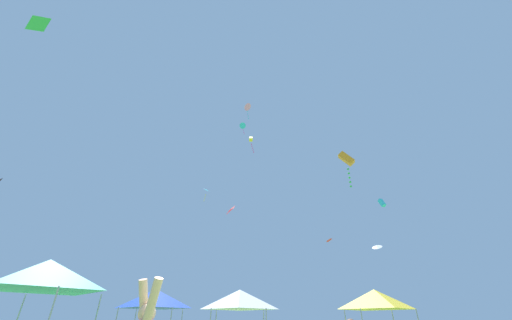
{
  "coord_description": "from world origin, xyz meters",
  "views": [
    {
      "loc": [
        0.24,
        -4.81,
        1.56
      ],
      "look_at": [
        0.7,
        15.78,
        13.13
      ],
      "focal_mm": 20.34,
      "sensor_mm": 36.0,
      "label": 1
    }
  ],
  "objects_px": {
    "canopy_tent_blue": "(155,299)",
    "canopy_tent_white": "(240,299)",
    "canopy_tent_yellow": "(375,299)",
    "kite_red_diamond": "(230,210)",
    "kite_green_diamond": "(37,23)",
    "kite_orange_box": "(347,160)",
    "kite_white_delta": "(377,247)",
    "kite_cyan_box": "(382,203)",
    "kite_pink_delta": "(247,107)",
    "canopy_tent_teal": "(46,275)",
    "kite_cyan_delta": "(243,126)",
    "kite_red_delta": "(329,240)",
    "kite_cyan_diamond": "(207,191)",
    "kite_yellow_box": "(251,140)"
  },
  "relations": [
    {
      "from": "canopy_tent_white",
      "to": "kite_red_diamond",
      "type": "relative_size",
      "value": 2.35
    },
    {
      "from": "canopy_tent_yellow",
      "to": "kite_pink_delta",
      "type": "xyz_separation_m",
      "value": [
        -6.86,
        13.12,
        23.16
      ]
    },
    {
      "from": "kite_pink_delta",
      "to": "canopy_tent_teal",
      "type": "bearing_deg",
      "value": -112.84
    },
    {
      "from": "canopy_tent_yellow",
      "to": "canopy_tent_blue",
      "type": "height_order",
      "value": "canopy_tent_blue"
    },
    {
      "from": "kite_white_delta",
      "to": "kite_orange_box",
      "type": "distance_m",
      "value": 16.62
    },
    {
      "from": "canopy_tent_white",
      "to": "kite_yellow_box",
      "type": "bearing_deg",
      "value": 86.13
    },
    {
      "from": "canopy_tent_blue",
      "to": "kite_cyan_box",
      "type": "relative_size",
      "value": 3.53
    },
    {
      "from": "canopy_tent_white",
      "to": "kite_cyan_diamond",
      "type": "relative_size",
      "value": 1.61
    },
    {
      "from": "kite_cyan_diamond",
      "to": "kite_orange_box",
      "type": "bearing_deg",
      "value": -45.37
    },
    {
      "from": "kite_cyan_box",
      "to": "kite_cyan_delta",
      "type": "relative_size",
      "value": 0.56
    },
    {
      "from": "kite_orange_box",
      "to": "kite_cyan_delta",
      "type": "bearing_deg",
      "value": 133.49
    },
    {
      "from": "canopy_tent_yellow",
      "to": "canopy_tent_white",
      "type": "relative_size",
      "value": 0.99
    },
    {
      "from": "kite_cyan_box",
      "to": "kite_pink_delta",
      "type": "height_order",
      "value": "kite_pink_delta"
    },
    {
      "from": "kite_yellow_box",
      "to": "kite_green_diamond",
      "type": "height_order",
      "value": "kite_green_diamond"
    },
    {
      "from": "canopy_tent_blue",
      "to": "kite_green_diamond",
      "type": "relative_size",
      "value": 2.89
    },
    {
      "from": "kite_orange_box",
      "to": "kite_red_diamond",
      "type": "bearing_deg",
      "value": 126.87
    },
    {
      "from": "kite_cyan_diamond",
      "to": "kite_white_delta",
      "type": "relative_size",
      "value": 1.25
    },
    {
      "from": "canopy_tent_blue",
      "to": "kite_yellow_box",
      "type": "height_order",
      "value": "kite_yellow_box"
    },
    {
      "from": "canopy_tent_white",
      "to": "kite_red_delta",
      "type": "relative_size",
      "value": 3.83
    },
    {
      "from": "canopy_tent_blue",
      "to": "canopy_tent_white",
      "type": "xyz_separation_m",
      "value": [
        4.75,
        -1.29,
        -0.12
      ]
    },
    {
      "from": "canopy_tent_white",
      "to": "kite_white_delta",
      "type": "relative_size",
      "value": 2.02
    },
    {
      "from": "kite_pink_delta",
      "to": "kite_cyan_delta",
      "type": "distance_m",
      "value": 2.85
    },
    {
      "from": "kite_cyan_box",
      "to": "kite_green_diamond",
      "type": "xyz_separation_m",
      "value": [
        -27.85,
        -12.63,
        8.34
      ]
    },
    {
      "from": "kite_red_delta",
      "to": "kite_cyan_delta",
      "type": "distance_m",
      "value": 16.92
    },
    {
      "from": "kite_pink_delta",
      "to": "kite_cyan_box",
      "type": "bearing_deg",
      "value": -13.45
    },
    {
      "from": "canopy_tent_teal",
      "to": "kite_red_delta",
      "type": "height_order",
      "value": "kite_red_delta"
    },
    {
      "from": "kite_red_diamond",
      "to": "kite_cyan_box",
      "type": "bearing_deg",
      "value": -27.01
    },
    {
      "from": "kite_yellow_box",
      "to": "kite_white_delta",
      "type": "bearing_deg",
      "value": 34.97
    },
    {
      "from": "kite_red_delta",
      "to": "kite_cyan_diamond",
      "type": "xyz_separation_m",
      "value": [
        -13.1,
        5.63,
        7.45
      ]
    },
    {
      "from": "canopy_tent_teal",
      "to": "canopy_tent_blue",
      "type": "bearing_deg",
      "value": 67.01
    },
    {
      "from": "kite_red_diamond",
      "to": "kite_cyan_delta",
      "type": "relative_size",
      "value": 0.8
    },
    {
      "from": "kite_cyan_diamond",
      "to": "kite_yellow_box",
      "type": "xyz_separation_m",
      "value": [
        5.48,
        -9.49,
        1.45
      ]
    },
    {
      "from": "canopy_tent_white",
      "to": "kite_pink_delta",
      "type": "height_order",
      "value": "kite_pink_delta"
    },
    {
      "from": "kite_white_delta",
      "to": "kite_red_diamond",
      "type": "bearing_deg",
      "value": -177.06
    },
    {
      "from": "canopy_tent_white",
      "to": "kite_cyan_box",
      "type": "xyz_separation_m",
      "value": [
        13.18,
        9.46,
        9.02
      ]
    },
    {
      "from": "canopy_tent_yellow",
      "to": "kite_red_diamond",
      "type": "distance_m",
      "value": 22.59
    },
    {
      "from": "canopy_tent_teal",
      "to": "kite_white_delta",
      "type": "distance_m",
      "value": 32.85
    },
    {
      "from": "kite_green_diamond",
      "to": "kite_orange_box",
      "type": "bearing_deg",
      "value": 16.49
    },
    {
      "from": "canopy_tent_yellow",
      "to": "canopy_tent_blue",
      "type": "xyz_separation_m",
      "value": [
        -11.62,
        1.8,
        0.13
      ]
    },
    {
      "from": "kite_cyan_diamond",
      "to": "kite_cyan_box",
      "type": "relative_size",
      "value": 2.1
    },
    {
      "from": "canopy_tent_blue",
      "to": "kite_green_diamond",
      "type": "bearing_deg",
      "value": -155.82
    },
    {
      "from": "kite_red_delta",
      "to": "kite_cyan_diamond",
      "type": "bearing_deg",
      "value": 156.75
    },
    {
      "from": "canopy_tent_white",
      "to": "kite_cyan_box",
      "type": "relative_size",
      "value": 3.38
    },
    {
      "from": "canopy_tent_white",
      "to": "kite_yellow_box",
      "type": "relative_size",
      "value": 1.55
    },
    {
      "from": "kite_cyan_diamond",
      "to": "kite_orange_box",
      "type": "height_order",
      "value": "kite_cyan_diamond"
    },
    {
      "from": "canopy_tent_white",
      "to": "kite_cyan_box",
      "type": "height_order",
      "value": "kite_cyan_box"
    },
    {
      "from": "kite_red_delta",
      "to": "kite_pink_delta",
      "type": "xyz_separation_m",
      "value": [
        -8.12,
        1.25,
        17.24
      ]
    },
    {
      "from": "canopy_tent_teal",
      "to": "kite_cyan_diamond",
      "type": "bearing_deg",
      "value": 83.96
    },
    {
      "from": "canopy_tent_yellow",
      "to": "kite_orange_box",
      "type": "height_order",
      "value": "kite_orange_box"
    },
    {
      "from": "kite_green_diamond",
      "to": "kite_orange_box",
      "type": "relative_size",
      "value": 0.37
    }
  ]
}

